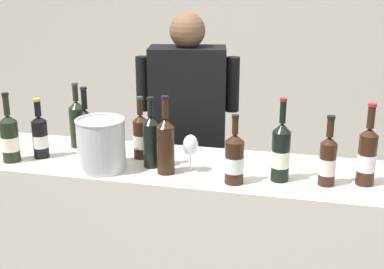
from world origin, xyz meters
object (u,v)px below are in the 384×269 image
at_px(wine_bottle_9, 40,136).
at_px(wine_glass, 191,147).
at_px(wine_bottle_8, 328,160).
at_px(wine_bottle_3, 367,156).
at_px(wine_bottle_10, 234,159).
at_px(wine_bottle_5, 141,136).
at_px(person_server, 188,156).
at_px(wine_bottle_6, 77,122).
at_px(wine_bottle_2, 151,140).
at_px(wine_bottle_1, 86,130).
at_px(wine_bottle_7, 166,144).
at_px(wine_bottle_0, 281,152).
at_px(wine_bottle_4, 10,138).
at_px(ice_bucket, 101,144).

xyz_separation_m(wine_bottle_9, wine_glass, (0.75, -0.01, 0.01)).
bearing_deg(wine_bottle_8, wine_bottle_3, 15.36).
xyz_separation_m(wine_bottle_9, wine_bottle_10, (0.96, -0.10, 0.00)).
distance_m(wine_bottle_3, wine_bottle_9, 1.50).
height_order(wine_bottle_5, wine_glass, wine_bottle_5).
relative_size(wine_bottle_5, person_server, 0.19).
bearing_deg(wine_bottle_6, wine_bottle_2, -22.26).
relative_size(wine_bottle_9, wine_glass, 1.68).
bearing_deg(wine_bottle_1, person_server, 56.05).
height_order(wine_bottle_7, wine_bottle_8, wine_bottle_7).
xyz_separation_m(wine_bottle_2, wine_bottle_5, (-0.09, 0.10, -0.02)).
xyz_separation_m(wine_bottle_0, wine_bottle_1, (-0.97, 0.15, -0.01)).
distance_m(wine_bottle_1, wine_bottle_7, 0.50).
bearing_deg(wine_bottle_1, wine_glass, -14.16).
bearing_deg(wine_bottle_5, wine_bottle_2, -49.23).
bearing_deg(wine_bottle_1, wine_bottle_10, -16.19).
bearing_deg(wine_glass, wine_bottle_4, -175.44).
bearing_deg(wine_bottle_3, wine_bottle_4, -176.45).
distance_m(wine_bottle_1, wine_bottle_10, 0.81).
height_order(wine_bottle_0, wine_bottle_8, wine_bottle_0).
distance_m(wine_bottle_5, wine_bottle_7, 0.24).
height_order(wine_bottle_2, wine_bottle_3, wine_bottle_3).
height_order(wine_bottle_0, wine_bottle_2, wine_bottle_0).
bearing_deg(person_server, wine_bottle_0, -50.53).
xyz_separation_m(wine_bottle_7, person_server, (-0.09, 0.75, -0.33)).
distance_m(wine_bottle_6, wine_glass, 0.68).
bearing_deg(wine_bottle_0, wine_bottle_7, -176.23).
distance_m(wine_bottle_2, wine_glass, 0.19).
relative_size(wine_bottle_2, wine_bottle_5, 1.08).
height_order(wine_bottle_6, wine_glass, wine_bottle_6).
bearing_deg(person_server, wine_bottle_8, -42.50).
height_order(wine_bottle_3, wine_bottle_4, wine_bottle_3).
distance_m(wine_bottle_7, wine_bottle_8, 0.70).
height_order(wine_bottle_2, wine_bottle_6, wine_bottle_6).
height_order(wine_bottle_3, ice_bucket, wine_bottle_3).
xyz_separation_m(wine_bottle_1, wine_bottle_3, (1.32, -0.11, 0.01)).
bearing_deg(wine_bottle_5, wine_bottle_7, -43.35).
height_order(wine_bottle_5, wine_bottle_9, wine_bottle_5).
bearing_deg(person_server, wine_bottle_10, -63.01).
height_order(wine_bottle_6, wine_bottle_7, wine_bottle_7).
bearing_deg(wine_bottle_8, wine_bottle_4, -177.78).
bearing_deg(wine_glass, person_server, 105.13).
relative_size(wine_bottle_2, wine_bottle_4, 0.99).
height_order(wine_bottle_1, wine_glass, wine_bottle_1).
bearing_deg(wine_bottle_3, wine_bottle_10, -168.07).
xyz_separation_m(wine_bottle_7, ice_bucket, (-0.29, -0.03, -0.01)).
bearing_deg(wine_glass, wine_bottle_9, 178.91).
xyz_separation_m(ice_bucket, person_server, (0.21, 0.78, -0.31)).
bearing_deg(wine_bottle_7, ice_bucket, -174.49).
xyz_separation_m(wine_bottle_1, wine_bottle_5, (0.29, -0.02, -0.00)).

